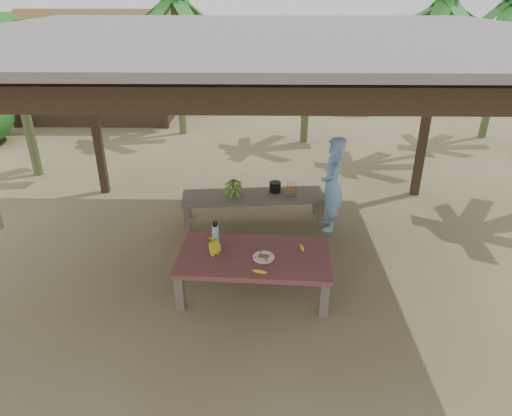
{
  "coord_description": "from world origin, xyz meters",
  "views": [
    {
      "loc": [
        0.08,
        -5.27,
        3.35
      ],
      "look_at": [
        -0.02,
        0.01,
        0.8
      ],
      "focal_mm": 32.0,
      "sensor_mm": 36.0,
      "label": 1
    }
  ],
  "objects_px": {
    "plate": "(264,257)",
    "ripe_banana_bunch": "(209,245)",
    "cooking_pot": "(275,187)",
    "water_flask": "(215,233)",
    "bench": "(254,198)",
    "work_table": "(254,259)",
    "woman": "(332,184)"
  },
  "relations": [
    {
      "from": "cooking_pot",
      "to": "plate",
      "type": "bearing_deg",
      "value": -94.82
    },
    {
      "from": "work_table",
      "to": "ripe_banana_bunch",
      "type": "relative_size",
      "value": 6.76
    },
    {
      "from": "work_table",
      "to": "plate",
      "type": "relative_size",
      "value": 7.36
    },
    {
      "from": "water_flask",
      "to": "woman",
      "type": "relative_size",
      "value": 0.21
    },
    {
      "from": "ripe_banana_bunch",
      "to": "water_flask",
      "type": "distance_m",
      "value": 0.22
    },
    {
      "from": "bench",
      "to": "plate",
      "type": "relative_size",
      "value": 8.92
    },
    {
      "from": "plate",
      "to": "water_flask",
      "type": "bearing_deg",
      "value": 148.27
    },
    {
      "from": "woman",
      "to": "work_table",
      "type": "bearing_deg",
      "value": -29.72
    },
    {
      "from": "plate",
      "to": "cooking_pot",
      "type": "bearing_deg",
      "value": 85.18
    },
    {
      "from": "work_table",
      "to": "ripe_banana_bunch",
      "type": "distance_m",
      "value": 0.56
    },
    {
      "from": "work_table",
      "to": "woman",
      "type": "height_order",
      "value": "woman"
    },
    {
      "from": "work_table",
      "to": "cooking_pot",
      "type": "height_order",
      "value": "cooking_pot"
    },
    {
      "from": "work_table",
      "to": "water_flask",
      "type": "relative_size",
      "value": 6.1
    },
    {
      "from": "bench",
      "to": "ripe_banana_bunch",
      "type": "distance_m",
      "value": 1.84
    },
    {
      "from": "water_flask",
      "to": "cooking_pot",
      "type": "bearing_deg",
      "value": 65.6
    },
    {
      "from": "plate",
      "to": "ripe_banana_bunch",
      "type": "bearing_deg",
      "value": 166.28
    },
    {
      "from": "bench",
      "to": "plate",
      "type": "height_order",
      "value": "plate"
    },
    {
      "from": "water_flask",
      "to": "woman",
      "type": "distance_m",
      "value": 2.1
    },
    {
      "from": "bench",
      "to": "ripe_banana_bunch",
      "type": "height_order",
      "value": "ripe_banana_bunch"
    },
    {
      "from": "water_flask",
      "to": "cooking_pot",
      "type": "distance_m",
      "value": 1.87
    },
    {
      "from": "work_table",
      "to": "plate",
      "type": "height_order",
      "value": "plate"
    },
    {
      "from": "cooking_pot",
      "to": "ripe_banana_bunch",
      "type": "bearing_deg",
      "value": -113.31
    },
    {
      "from": "plate",
      "to": "cooking_pot",
      "type": "distance_m",
      "value": 2.08
    },
    {
      "from": "plate",
      "to": "woman",
      "type": "xyz_separation_m",
      "value": [
        1.01,
        1.72,
        0.21
      ]
    },
    {
      "from": "ripe_banana_bunch",
      "to": "plate",
      "type": "distance_m",
      "value": 0.67
    },
    {
      "from": "ripe_banana_bunch",
      "to": "bench",
      "type": "bearing_deg",
      "value": 74.63
    },
    {
      "from": "bench",
      "to": "ripe_banana_bunch",
      "type": "relative_size",
      "value": 8.18
    },
    {
      "from": "water_flask",
      "to": "ripe_banana_bunch",
      "type": "bearing_deg",
      "value": -103.94
    },
    {
      "from": "bench",
      "to": "water_flask",
      "type": "distance_m",
      "value": 1.63
    },
    {
      "from": "ripe_banana_bunch",
      "to": "water_flask",
      "type": "height_order",
      "value": "water_flask"
    },
    {
      "from": "water_flask",
      "to": "bench",
      "type": "bearing_deg",
      "value": 74.43
    },
    {
      "from": "work_table",
      "to": "water_flask",
      "type": "distance_m",
      "value": 0.59
    }
  ]
}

